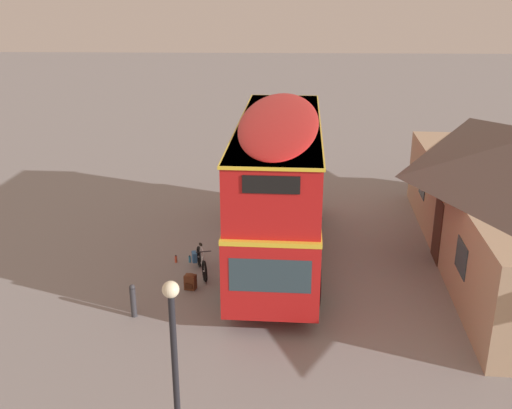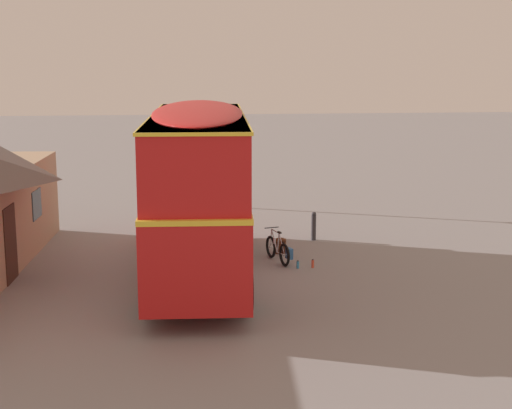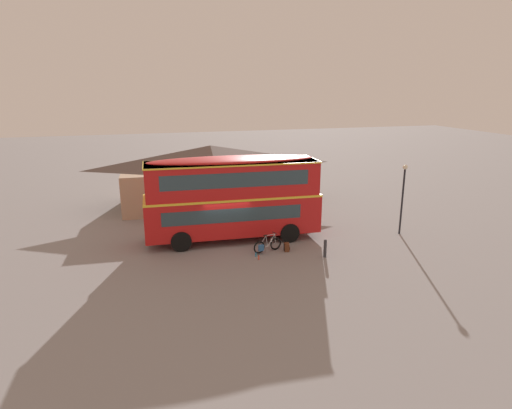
{
  "view_description": "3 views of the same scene",
  "coord_description": "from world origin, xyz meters",
  "px_view_note": "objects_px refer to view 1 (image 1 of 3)",
  "views": [
    {
      "loc": [
        18.7,
        0.36,
        8.59
      ],
      "look_at": [
        0.1,
        -0.21,
        1.65
      ],
      "focal_mm": 42.03,
      "sensor_mm": 36.0,
      "label": 1
    },
    {
      "loc": [
        -20.32,
        1.09,
        6.14
      ],
      "look_at": [
        0.63,
        -1.06,
        2.02
      ],
      "focal_mm": 54.04,
      "sensor_mm": 36.0,
      "label": 2
    },
    {
      "loc": [
        -4.7,
        -22.71,
        8.59
      ],
      "look_at": [
        1.55,
        -0.96,
        2.39
      ],
      "focal_mm": 30.78,
      "sensor_mm": 36.0,
      "label": 3
    }
  ],
  "objects_px": {
    "water_bottle_blue_sports": "(190,259)",
    "street_lamp": "(175,365)",
    "backpack_on_ground": "(190,281)",
    "kerb_bollard": "(133,300)",
    "water_bottle_red_squeeze": "(176,259)",
    "double_decker_bus": "(279,181)",
    "touring_bicycle": "(201,262)"
  },
  "relations": [
    {
      "from": "water_bottle_red_squeeze",
      "to": "street_lamp",
      "type": "height_order",
      "value": "street_lamp"
    },
    {
      "from": "water_bottle_blue_sports",
      "to": "water_bottle_red_squeeze",
      "type": "relative_size",
      "value": 0.93
    },
    {
      "from": "backpack_on_ground",
      "to": "water_bottle_red_squeeze",
      "type": "xyz_separation_m",
      "value": [
        -1.77,
        -0.71,
        -0.14
      ]
    },
    {
      "from": "water_bottle_blue_sports",
      "to": "street_lamp",
      "type": "bearing_deg",
      "value": 6.76
    },
    {
      "from": "backpack_on_ground",
      "to": "double_decker_bus",
      "type": "bearing_deg",
      "value": 131.76
    },
    {
      "from": "kerb_bollard",
      "to": "touring_bicycle",
      "type": "bearing_deg",
      "value": 150.16
    },
    {
      "from": "double_decker_bus",
      "to": "street_lamp",
      "type": "height_order",
      "value": "double_decker_bus"
    },
    {
      "from": "touring_bicycle",
      "to": "double_decker_bus",
      "type": "bearing_deg",
      "value": 117.71
    },
    {
      "from": "water_bottle_blue_sports",
      "to": "street_lamp",
      "type": "distance_m",
      "value": 9.62
    },
    {
      "from": "water_bottle_red_squeeze",
      "to": "kerb_bollard",
      "type": "height_order",
      "value": "kerb_bollard"
    },
    {
      "from": "water_bottle_blue_sports",
      "to": "backpack_on_ground",
      "type": "bearing_deg",
      "value": 8.36
    },
    {
      "from": "touring_bicycle",
      "to": "water_bottle_red_squeeze",
      "type": "bearing_deg",
      "value": -128.08
    },
    {
      "from": "water_bottle_blue_sports",
      "to": "street_lamp",
      "type": "xyz_separation_m",
      "value": [
        9.23,
        1.09,
        2.5
      ]
    },
    {
      "from": "double_decker_bus",
      "to": "touring_bicycle",
      "type": "xyz_separation_m",
      "value": [
        1.27,
        -2.41,
        -2.27
      ]
    },
    {
      "from": "double_decker_bus",
      "to": "water_bottle_red_squeeze",
      "type": "relative_size",
      "value": 38.8
    },
    {
      "from": "water_bottle_red_squeeze",
      "to": "street_lamp",
      "type": "distance_m",
      "value": 9.66
    },
    {
      "from": "touring_bicycle",
      "to": "kerb_bollard",
      "type": "relative_size",
      "value": 1.73
    },
    {
      "from": "double_decker_bus",
      "to": "water_bottle_blue_sports",
      "type": "bearing_deg",
      "value": -79.49
    },
    {
      "from": "water_bottle_red_squeeze",
      "to": "kerb_bollard",
      "type": "distance_m",
      "value": 3.45
    },
    {
      "from": "backpack_on_ground",
      "to": "water_bottle_blue_sports",
      "type": "bearing_deg",
      "value": -171.64
    },
    {
      "from": "touring_bicycle",
      "to": "street_lamp",
      "type": "relative_size",
      "value": 0.4
    },
    {
      "from": "double_decker_bus",
      "to": "backpack_on_ground",
      "type": "distance_m",
      "value": 4.23
    },
    {
      "from": "double_decker_bus",
      "to": "backpack_on_ground",
      "type": "xyz_separation_m",
      "value": [
        2.32,
        -2.6,
        -2.39
      ]
    },
    {
      "from": "touring_bicycle",
      "to": "water_bottle_red_squeeze",
      "type": "distance_m",
      "value": 1.18
    },
    {
      "from": "backpack_on_ground",
      "to": "water_bottle_blue_sports",
      "type": "height_order",
      "value": "backpack_on_ground"
    },
    {
      "from": "water_bottle_blue_sports",
      "to": "kerb_bollard",
      "type": "xyz_separation_m",
      "value": [
        3.39,
        -1.07,
        0.39
      ]
    },
    {
      "from": "double_decker_bus",
      "to": "kerb_bollard",
      "type": "distance_m",
      "value": 5.96
    },
    {
      "from": "touring_bicycle",
      "to": "water_bottle_red_squeeze",
      "type": "xyz_separation_m",
      "value": [
        -0.71,
        -0.9,
        -0.25
      ]
    },
    {
      "from": "kerb_bollard",
      "to": "street_lamp",
      "type": "bearing_deg",
      "value": 20.36
    },
    {
      "from": "backpack_on_ground",
      "to": "water_bottle_blue_sports",
      "type": "relative_size",
      "value": 2.09
    },
    {
      "from": "double_decker_bus",
      "to": "backpack_on_ground",
      "type": "relative_size",
      "value": 19.95
    },
    {
      "from": "water_bottle_red_squeeze",
      "to": "kerb_bollard",
      "type": "relative_size",
      "value": 0.26
    }
  ]
}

